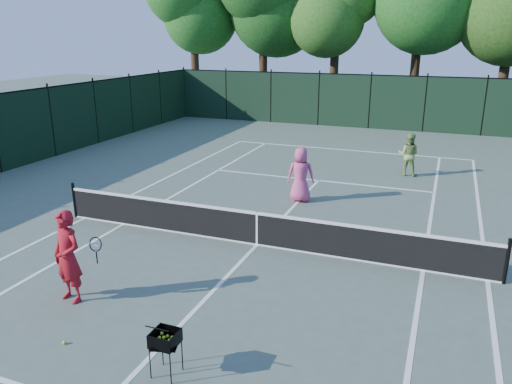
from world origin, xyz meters
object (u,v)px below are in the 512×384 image
(player_pink, at_px, (301,175))
(ball_hopper, at_px, (165,339))
(player_green, at_px, (409,154))
(coach, at_px, (68,257))
(loose_ball_midcourt, at_px, (64,342))

(player_pink, relative_size, ball_hopper, 2.29)
(player_green, bearing_deg, ball_hopper, 82.58)
(coach, relative_size, player_pink, 1.08)
(coach, height_order, loose_ball_midcourt, coach)
(ball_hopper, bearing_deg, player_green, 62.21)
(coach, xyz_separation_m, player_green, (5.55, 12.34, -0.14))
(coach, height_order, player_pink, coach)
(ball_hopper, distance_m, loose_ball_midcourt, 2.20)
(player_green, distance_m, ball_hopper, 13.93)
(player_pink, distance_m, ball_hopper, 9.19)
(coach, xyz_separation_m, loose_ball_midcourt, (0.92, -1.30, -0.93))
(player_pink, xyz_separation_m, loose_ball_midcourt, (-1.65, -9.13, -0.86))
(ball_hopper, relative_size, loose_ball_midcourt, 11.48)
(coach, bearing_deg, ball_hopper, -11.81)
(loose_ball_midcourt, bearing_deg, player_green, 71.27)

